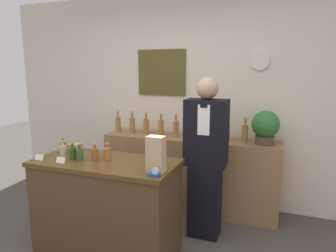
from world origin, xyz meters
TOP-DOWN VIEW (x-y plane):
  - back_wall at (-0.00, 2.00)m, footprint 5.20×0.09m
  - back_shelf at (0.18, 1.72)m, footprint 2.16×0.45m
  - display_counter at (-0.29, 0.55)m, footprint 1.34×0.64m
  - shopkeeper at (0.52, 1.15)m, footprint 0.42×0.26m
  - potted_plant at (1.06, 1.68)m, footprint 0.30×0.30m
  - paper_bag at (0.27, 0.41)m, footprint 0.14×0.11m
  - tape_dispenser at (0.30, 0.32)m, footprint 0.09×0.06m
  - price_card_left at (-0.87, 0.34)m, footprint 0.09×0.02m
  - price_card_right at (-0.62, 0.34)m, footprint 0.09×0.02m
  - gift_box at (-0.79, 0.77)m, footprint 0.14×0.13m
  - counter_bottle_0 at (-0.83, 0.63)m, footprint 0.06×0.06m
  - counter_bottle_1 at (-0.74, 0.51)m, footprint 0.06×0.06m
  - counter_bottle_2 at (-0.60, 0.49)m, footprint 0.06×0.06m
  - counter_bottle_3 at (-0.51, 0.47)m, footprint 0.06×0.06m
  - counter_bottle_4 at (-0.38, 0.53)m, footprint 0.06×0.06m
  - counter_bottle_5 at (-0.29, 0.59)m, footprint 0.06×0.06m
  - shelf_bottle_0 at (-0.82, 1.73)m, footprint 0.07×0.07m
  - shelf_bottle_1 at (-0.61, 1.73)m, footprint 0.07×0.07m
  - shelf_bottle_2 at (-0.41, 1.72)m, footprint 0.07×0.07m
  - shelf_bottle_3 at (-0.20, 1.72)m, footprint 0.07×0.07m
  - shelf_bottle_4 at (0.01, 1.70)m, footprint 0.07×0.07m
  - shelf_bottle_5 at (0.22, 1.73)m, footprint 0.07×0.07m
  - shelf_bottle_6 at (0.42, 1.74)m, footprint 0.07×0.07m
  - shelf_bottle_7 at (0.63, 1.72)m, footprint 0.07×0.07m
  - shelf_bottle_8 at (0.84, 1.70)m, footprint 0.07×0.07m

SIDE VIEW (x-z plane):
  - display_counter at x=-0.29m, z-range 0.00..0.90m
  - back_shelf at x=0.18m, z-range 0.00..0.91m
  - shopkeeper at x=0.52m, z-range 0.00..1.66m
  - tape_dispenser at x=0.30m, z-range 0.89..0.96m
  - price_card_left at x=-0.87m, z-range 0.90..0.96m
  - price_card_right at x=-0.62m, z-range 0.90..0.96m
  - gift_box at x=-0.79m, z-range 0.90..0.97m
  - counter_bottle_0 at x=-0.83m, z-range 0.88..1.04m
  - counter_bottle_1 at x=-0.74m, z-range 0.88..1.04m
  - counter_bottle_2 at x=-0.60m, z-range 0.88..1.04m
  - counter_bottle_3 at x=-0.51m, z-range 0.88..1.04m
  - counter_bottle_4 at x=-0.38m, z-range 0.88..1.04m
  - counter_bottle_5 at x=-0.29m, z-range 0.88..1.04m
  - shelf_bottle_0 at x=-0.82m, z-range 0.87..1.16m
  - shelf_bottle_1 at x=-0.61m, z-range 0.87..1.16m
  - shelf_bottle_2 at x=-0.41m, z-range 0.87..1.16m
  - shelf_bottle_3 at x=-0.20m, z-range 0.87..1.16m
  - shelf_bottle_4 at x=0.01m, z-range 0.87..1.16m
  - shelf_bottle_5 at x=0.22m, z-range 0.87..1.16m
  - shelf_bottle_6 at x=0.42m, z-range 0.87..1.16m
  - shelf_bottle_7 at x=0.63m, z-range 0.87..1.16m
  - shelf_bottle_8 at x=0.84m, z-range 0.87..1.16m
  - paper_bag at x=0.27m, z-range 0.90..1.20m
  - potted_plant at x=1.06m, z-range 0.92..1.30m
  - back_wall at x=0.00m, z-range 0.00..2.70m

